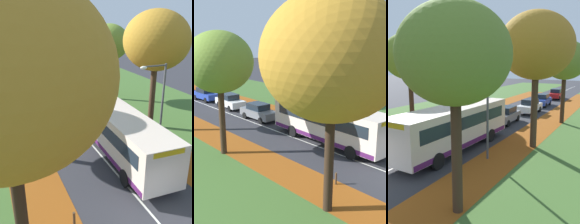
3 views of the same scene
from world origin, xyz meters
TOP-DOWN VIEW (x-y plane):
  - grass_verge_left at (-9.20, 20.00)m, footprint 12.00×90.00m
  - leaf_litter_left at (-4.60, 14.00)m, footprint 2.80×60.00m
  - leaf_litter_right at (4.60, 14.00)m, footprint 2.80×60.00m
  - road_centre_line at (0.00, 20.00)m, footprint 0.12×80.00m
  - tree_left_near at (-5.95, 11.16)m, footprint 4.57×4.57m
  - tree_left_mid at (-6.41, 18.56)m, footprint 4.28×4.28m
  - tree_right_nearest at (5.67, 1.55)m, footprint 4.21×4.21m
  - tree_right_near at (5.72, 10.89)m, footprint 5.03×5.03m
  - tree_right_mid at (5.85, 19.36)m, footprint 4.15×4.15m
  - streetlamp_right at (3.67, 7.26)m, footprint 1.89×0.28m
  - bus at (1.21, 7.72)m, footprint 2.89×10.47m
  - car_grey_lead at (1.02, 16.67)m, footprint 1.86×4.24m
  - car_white_following at (1.38, 22.74)m, footprint 1.94×4.28m
  - car_blue_third_in_line at (1.22, 28.39)m, footprint 1.94×4.28m
  - car_red_fourth_in_line at (1.21, 36.10)m, footprint 1.92×4.27m

SIDE VIEW (x-z plane):
  - road_centre_line at x=0.00m, z-range 0.00..0.01m
  - grass_verge_left at x=-9.20m, z-range 0.00..0.01m
  - leaf_litter_left at x=-4.60m, z-range 0.01..0.01m
  - leaf_litter_right at x=4.60m, z-range 0.01..0.01m
  - car_grey_lead at x=1.02m, z-range 0.00..1.62m
  - car_white_following at x=1.38m, z-range 0.00..1.62m
  - car_blue_third_in_line at x=1.22m, z-range 0.00..1.62m
  - car_red_fourth_in_line at x=1.21m, z-range 0.00..1.62m
  - bus at x=1.21m, z-range 0.21..3.19m
  - streetlamp_right at x=3.67m, z-range 0.74..6.74m
  - tree_right_mid at x=5.85m, z-range 2.07..10.05m
  - tree_right_nearest at x=5.67m, z-range 2.12..10.24m
  - tree_left_near at x=-5.95m, z-range 2.14..10.60m
  - tree_left_mid at x=-6.41m, z-range 2.29..10.84m
  - tree_right_near at x=5.72m, z-range 2.33..11.59m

